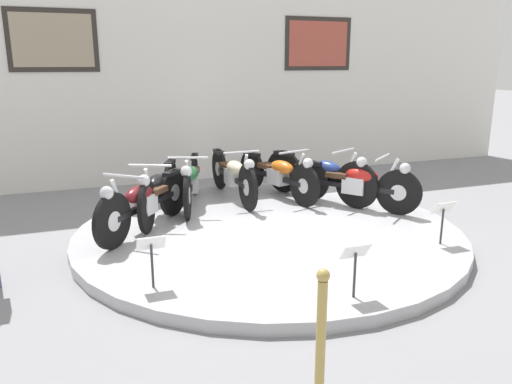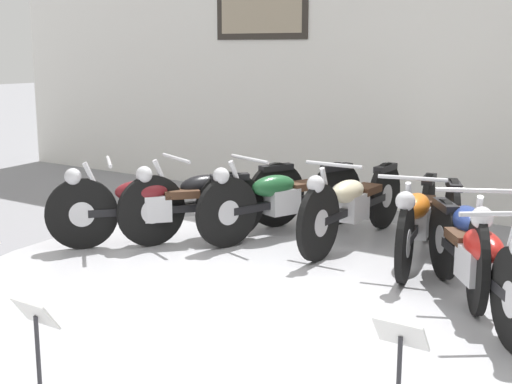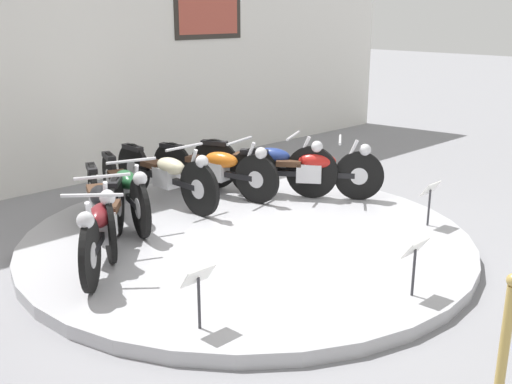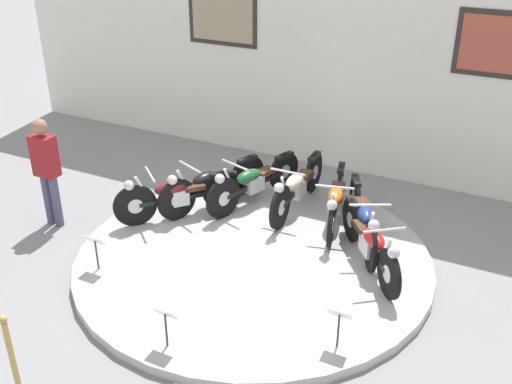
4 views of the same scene
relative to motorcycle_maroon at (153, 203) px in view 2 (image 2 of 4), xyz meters
name	(u,v)px [view 2 (image 2 of 4)]	position (x,y,z in m)	size (l,w,h in m)	color
ground_plane	(262,302)	(1.49, -0.41, -0.51)	(60.00, 60.00, 0.00)	gray
display_platform	(262,294)	(1.49, -0.41, -0.45)	(4.81, 4.81, 0.13)	#ADADB2
back_wall	(446,13)	(1.49, 3.16, 1.76)	(14.00, 0.22, 4.55)	white
motorcycle_maroon	(153,203)	(0.00, 0.00, 0.00)	(1.35, 1.54, 0.80)	black
motorcycle_black	(213,196)	(0.28, 0.53, 0.00)	(0.84, 1.86, 0.80)	black
motorcycle_green	(281,196)	(0.80, 0.91, 0.00)	(0.72, 1.92, 0.80)	black
motorcycle_cream	(353,202)	(1.49, 1.05, 0.01)	(0.54, 2.01, 0.81)	black
motorcycle_orange	(417,217)	(2.17, 0.91, -0.01)	(0.64, 1.92, 0.79)	black
motorcycle_blue	(464,232)	(2.70, 0.54, 0.02)	(0.97, 1.84, 0.82)	black
motorcycle_red	(477,258)	(2.97, 0.00, -0.01)	(1.26, 1.60, 0.79)	black
info_placard_front_centre	(36,326)	(1.49, -2.47, -0.02)	(0.26, 0.11, 0.51)	#333338
info_placard_front_right	(400,347)	(3.13, -1.64, -0.02)	(0.26, 0.11, 0.51)	#333338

